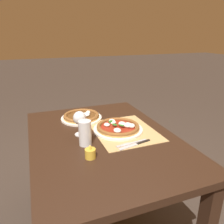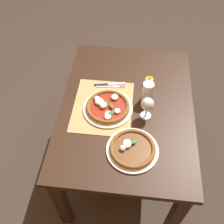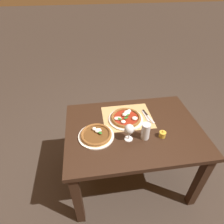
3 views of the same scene
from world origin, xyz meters
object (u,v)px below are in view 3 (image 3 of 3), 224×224
object	(u,v)px
wine_glass	(129,130)
votive_candle	(162,135)
fork	(146,117)
pizza_near	(126,118)
knife	(148,116)
pizza_far	(96,135)
pint_glass	(146,131)

from	to	relation	value
wine_glass	votive_candle	xyz separation A→B (m)	(-0.28, 0.01, -0.08)
votive_candle	fork	bearing A→B (deg)	-77.11
pizza_near	fork	distance (m)	0.20
pizza_near	knife	world-z (taller)	pizza_near
wine_glass	fork	distance (m)	0.35
pizza_far	knife	distance (m)	0.54
pint_glass	knife	bearing A→B (deg)	-113.07
pizza_near	pint_glass	distance (m)	0.27
pint_glass	fork	bearing A→B (deg)	-109.47
pint_glass	fork	xyz separation A→B (m)	(-0.09, -0.25, -0.06)
pint_glass	knife	distance (m)	0.29
pint_glass	fork	distance (m)	0.27
votive_candle	pint_glass	bearing A→B (deg)	-4.46
pizza_far	votive_candle	xyz separation A→B (m)	(-0.55, 0.08, 0.00)
pizza_far	fork	bearing A→B (deg)	-160.06
pizza_near	knife	xyz separation A→B (m)	(-0.22, -0.01, -0.02)
pizza_near	wine_glass	distance (m)	0.26
pizza_far	pint_glass	size ratio (longest dim) A/B	2.07
pizza_near	votive_candle	world-z (taller)	votive_candle
pint_glass	fork	world-z (taller)	pint_glass
knife	pizza_far	bearing A→B (deg)	20.22
pizza_far	knife	bearing A→B (deg)	-159.78
pint_glass	knife	xyz separation A→B (m)	(-0.11, -0.26, -0.06)
fork	votive_candle	bearing A→B (deg)	102.89
wine_glass	pint_glass	distance (m)	0.14
pizza_near	pint_glass	bearing A→B (deg)	114.01
pizza_far	fork	size ratio (longest dim) A/B	1.50
wine_glass	pint_glass	bearing A→B (deg)	179.31
wine_glass	votive_candle	distance (m)	0.30
fork	pizza_far	bearing A→B (deg)	19.94
knife	fork	bearing A→B (deg)	26.02
pizza_far	votive_candle	world-z (taller)	votive_candle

